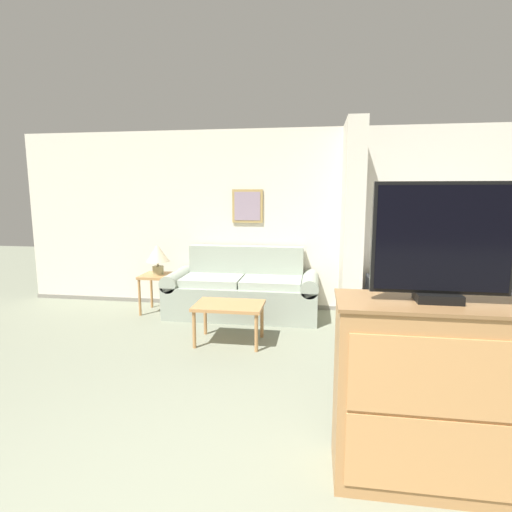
# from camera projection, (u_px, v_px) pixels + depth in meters

# --- Properties ---
(wall_back) EXTENTS (7.64, 0.16, 2.60)m
(wall_back) POSITION_uv_depth(u_px,v_px,m) (270.00, 221.00, 5.86)
(wall_back) COLOR silver
(wall_back) RESTS_ON ground_plane
(wall_partition_pillar) EXTENTS (0.24, 0.86, 2.60)m
(wall_partition_pillar) POSITION_uv_depth(u_px,v_px,m) (352.00, 224.00, 5.21)
(wall_partition_pillar) COLOR silver
(wall_partition_pillar) RESTS_ON ground_plane
(couch) EXTENTS (2.10, 0.84, 0.94)m
(couch) POSITION_uv_depth(u_px,v_px,m) (243.00, 291.00, 5.59)
(couch) COLOR #99A393
(couch) RESTS_ON ground_plane
(coffee_table) EXTENTS (0.77, 0.52, 0.46)m
(coffee_table) POSITION_uv_depth(u_px,v_px,m) (229.00, 308.00, 4.52)
(coffee_table) COLOR #B27F4C
(coffee_table) RESTS_ON ground_plane
(side_table) EXTENTS (0.46, 0.46, 0.55)m
(side_table) POSITION_uv_depth(u_px,v_px,m) (159.00, 281.00, 5.68)
(side_table) COLOR #B27F4C
(side_table) RESTS_ON ground_plane
(table_lamp) EXTENTS (0.33, 0.33, 0.43)m
(table_lamp) POSITION_uv_depth(u_px,v_px,m) (158.00, 255.00, 5.63)
(table_lamp) COLOR tan
(table_lamp) RESTS_ON side_table
(tv_dresser) EXTENTS (1.11, 0.47, 1.10)m
(tv_dresser) POSITION_uv_depth(u_px,v_px,m) (431.00, 394.00, 2.30)
(tv_dresser) COLOR #B27F4C
(tv_dresser) RESTS_ON ground_plane
(tv) EXTENTS (0.74, 0.16, 0.66)m
(tv) POSITION_uv_depth(u_px,v_px,m) (442.00, 243.00, 2.17)
(tv) COLOR black
(tv) RESTS_ON tv_dresser
(bed) EXTENTS (1.75, 2.07, 0.58)m
(bed) POSITION_uv_depth(u_px,v_px,m) (452.00, 317.00, 4.57)
(bed) COLOR #B27F4C
(bed) RESTS_ON ground_plane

